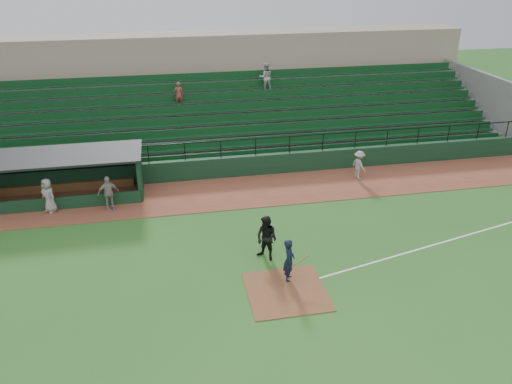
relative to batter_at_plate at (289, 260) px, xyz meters
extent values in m
plane|color=#275C1D|center=(-0.28, 0.25, -0.91)|extent=(90.00, 90.00, 0.00)
cube|color=brown|center=(-0.28, 8.25, -0.89)|extent=(40.00, 4.00, 0.03)
cube|color=brown|center=(-0.28, -0.75, -0.89)|extent=(3.00, 3.00, 0.03)
cube|color=white|center=(7.72, 1.45, -0.90)|extent=(17.49, 4.44, 0.01)
cube|color=#10311B|center=(-0.28, 10.45, -0.31)|extent=(36.00, 0.35, 1.20)
cylinder|color=black|center=(-0.28, 10.45, 1.29)|extent=(36.00, 0.06, 0.06)
cube|color=slate|center=(-0.28, 15.35, 0.89)|extent=(36.00, 9.00, 3.60)
cube|color=#103E1B|center=(-0.28, 14.85, 1.34)|extent=(34.56, 8.00, 4.05)
cube|color=slate|center=(17.72, 15.40, 1.19)|extent=(0.35, 9.50, 4.20)
cube|color=gray|center=(-0.28, 21.85, 2.29)|extent=(38.00, 3.00, 6.40)
cube|color=slate|center=(-0.28, 19.85, 2.79)|extent=(36.00, 2.00, 0.20)
imported|color=#AFAFAF|center=(2.72, 17.15, 3.19)|extent=(0.92, 0.71, 1.89)
imported|color=brown|center=(-3.18, 16.15, 2.58)|extent=(0.57, 0.37, 1.57)
cube|color=#10311B|center=(-10.03, 10.65, 0.24)|extent=(8.50, 0.20, 2.30)
cube|color=#10311B|center=(-5.78, 9.35, 0.24)|extent=(0.20, 2.60, 2.30)
cube|color=black|center=(-10.03, 9.35, 1.45)|extent=(8.90, 3.20, 0.12)
cube|color=olive|center=(-10.03, 10.25, -0.66)|extent=(7.65, 0.40, 0.50)
cube|color=#10311B|center=(-10.03, 8.00, -0.56)|extent=(8.50, 0.12, 0.70)
imported|color=black|center=(0.00, 0.00, 0.00)|extent=(0.60, 0.76, 1.81)
cylinder|color=olive|center=(0.40, -0.20, 0.04)|extent=(0.79, 0.34, 0.35)
imported|color=black|center=(-0.54, 1.64, 0.08)|extent=(1.21, 1.21, 1.98)
imported|color=#99948F|center=(6.34, 8.73, -0.06)|extent=(0.89, 1.19, 1.64)
imported|color=gray|center=(-7.31, 7.50, 0.02)|extent=(1.13, 0.72, 1.79)
imported|color=gray|center=(-10.19, 7.83, 0.01)|extent=(1.01, 1.00, 1.77)
camera|label=1|loc=(-4.44, -15.93, 10.87)|focal=35.32mm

